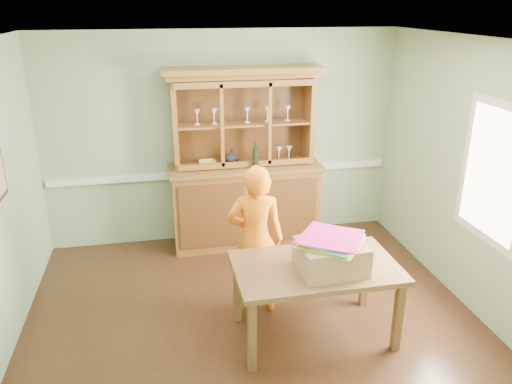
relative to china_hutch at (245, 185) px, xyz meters
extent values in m
plane|color=#402414|center=(-0.24, -1.74, -0.80)|extent=(4.50, 4.50, 0.00)
plane|color=white|center=(-0.24, -1.74, 1.90)|extent=(4.50, 4.50, 0.00)
plane|color=#88A279|center=(-0.24, 0.26, 0.55)|extent=(4.50, 0.00, 4.50)
plane|color=#88A279|center=(2.01, -1.74, 0.55)|extent=(0.00, 4.00, 4.00)
plane|color=#88A279|center=(-0.24, -3.74, 0.55)|extent=(4.50, 0.00, 4.50)
cube|color=silver|center=(-0.24, 0.23, 0.10)|extent=(4.41, 0.05, 0.08)
cube|color=silver|center=(1.99, -2.04, 0.70)|extent=(0.03, 0.96, 1.36)
cube|color=white|center=(1.99, -2.04, 0.70)|extent=(0.01, 0.80, 1.20)
cube|color=brown|center=(0.00, -0.02, -0.28)|extent=(1.85, 0.57, 1.03)
cube|color=brown|center=(0.00, -0.03, 0.25)|extent=(1.91, 0.63, 0.04)
cube|color=#573814|center=(0.00, 0.24, 0.81)|extent=(1.75, 0.04, 1.08)
cube|color=brown|center=(-0.84, 0.06, 0.81)|extent=(0.06, 0.39, 1.08)
cube|color=brown|center=(0.84, 0.06, 0.81)|extent=(0.06, 0.39, 1.08)
cube|color=brown|center=(0.00, 0.06, 1.38)|extent=(1.85, 0.45, 0.06)
cube|color=brown|center=(0.00, 0.04, 1.45)|extent=(1.93, 0.49, 0.06)
cube|color=brown|center=(0.00, 0.06, 0.79)|extent=(1.62, 0.34, 0.03)
imported|color=#B2B2B7|center=(-0.15, 0.06, 0.37)|extent=(0.19, 0.19, 0.20)
imported|color=yellow|center=(-0.46, 0.06, 0.30)|extent=(0.22, 0.22, 0.05)
cylinder|color=black|center=(0.10, -0.20, 0.44)|extent=(0.07, 0.07, 0.33)
cube|color=brown|center=(0.29, -2.10, -0.07)|extent=(1.51, 0.91, 0.05)
cube|color=brown|center=(-0.38, -2.48, -0.45)|extent=(0.07, 0.07, 0.70)
cube|color=brown|center=(-0.39, -1.74, -0.45)|extent=(0.07, 0.07, 0.70)
cube|color=brown|center=(0.96, -2.47, -0.45)|extent=(0.07, 0.07, 0.70)
cube|color=brown|center=(0.95, -1.73, -0.45)|extent=(0.07, 0.07, 0.70)
cube|color=tan|center=(0.38, -2.22, 0.09)|extent=(0.60, 0.49, 0.27)
cube|color=#8BBB36|center=(0.36, -2.20, 0.23)|extent=(0.68, 0.68, 0.01)
cube|color=yellow|center=(0.36, -2.20, 0.24)|extent=(0.68, 0.68, 0.01)
cube|color=#36BB7A|center=(0.36, -2.20, 0.25)|extent=(0.68, 0.68, 0.01)
cube|color=#32ECDC|center=(0.36, -2.20, 0.25)|extent=(0.68, 0.68, 0.01)
cube|color=pink|center=(0.36, -2.20, 0.26)|extent=(0.68, 0.68, 0.01)
cube|color=#E62377|center=(0.36, -2.20, 0.27)|extent=(0.68, 0.68, 0.01)
cube|color=#DB218C|center=(0.36, -2.20, 0.28)|extent=(0.68, 0.68, 0.01)
imported|color=orange|center=(-0.17, -1.55, -0.02)|extent=(0.63, 0.47, 1.56)
camera|label=1|loc=(-1.04, -5.93, 2.21)|focal=35.00mm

